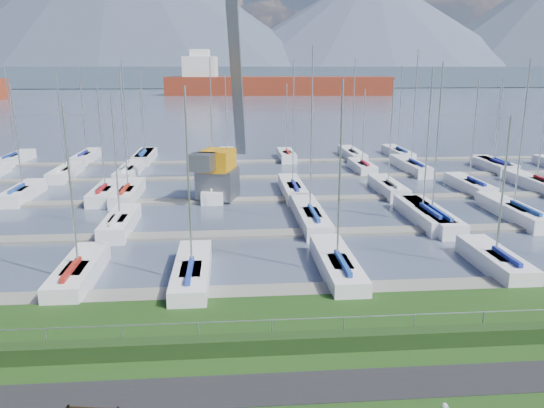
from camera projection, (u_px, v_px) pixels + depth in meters
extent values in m
cube|color=black|center=(306.00, 387.00, 19.10)|extent=(160.00, 2.00, 0.04)
cube|color=#475269|center=(233.00, 91.00, 273.06)|extent=(800.00, 540.00, 0.20)
cube|color=#1B3312|center=(297.00, 343.00, 21.52)|extent=(80.00, 0.70, 0.70)
cylinder|color=#94969C|center=(296.00, 319.00, 21.70)|extent=(80.00, 0.04, 0.04)
cube|color=#445463|center=(231.00, 76.00, 339.04)|extent=(900.00, 80.00, 12.00)
cone|color=#3D4659|center=(120.00, 3.00, 387.42)|extent=(340.00, 340.00, 115.00)
cone|color=#454E65|center=(370.00, 27.00, 415.92)|extent=(300.00, 300.00, 85.00)
cube|color=slate|center=(281.00, 292.00, 27.84)|extent=(90.00, 1.60, 0.25)
cube|color=gray|center=(267.00, 234.00, 37.50)|extent=(90.00, 1.60, 0.25)
cube|color=slate|center=(259.00, 200.00, 47.15)|extent=(90.00, 1.60, 0.25)
cube|color=gray|center=(254.00, 178.00, 56.80)|extent=(90.00, 1.60, 0.25)
cube|color=slate|center=(250.00, 162.00, 66.45)|extent=(90.00, 1.60, 0.25)
cube|color=black|center=(94.00, 408.00, 16.74)|extent=(1.79, 0.30, 0.08)
cube|color=#57585E|center=(218.00, 183.00, 47.20)|extent=(3.96, 3.96, 2.60)
cube|color=orange|center=(217.00, 160.00, 46.68)|extent=(3.44, 3.99, 1.80)
cube|color=slate|center=(235.00, 55.00, 48.93)|extent=(2.20, 11.26, 19.89)
cube|color=#54575B|center=(202.00, 162.00, 44.60)|extent=(2.53, 2.67, 1.40)
cube|color=maroon|center=(279.00, 88.00, 232.18)|extent=(98.29, 25.03, 10.00)
cube|color=silver|center=(200.00, 71.00, 230.00)|extent=(14.98, 14.98, 12.00)
cube|color=silver|center=(200.00, 54.00, 228.26)|extent=(8.56, 8.56, 4.00)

